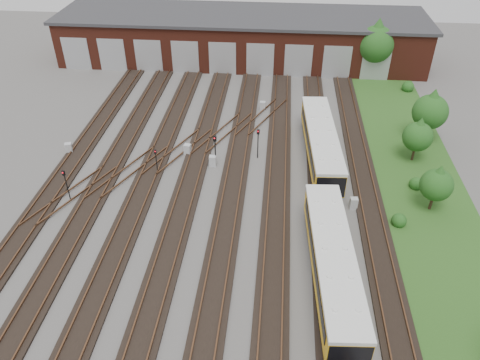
{
  "coord_description": "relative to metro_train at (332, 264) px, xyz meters",
  "views": [
    {
      "loc": [
        5.75,
        -25.28,
        25.27
      ],
      "look_at": [
        2.81,
        6.98,
        2.0
      ],
      "focal_mm": 35.0,
      "sensor_mm": 36.0,
      "label": 1
    }
  ],
  "objects": [
    {
      "name": "tree_2",
      "position": [
        11.04,
        20.75,
        1.91
      ],
      "size": [
        3.55,
        3.55,
        5.88
      ],
      "color": "#332317",
      "rests_on": "ground"
    },
    {
      "name": "signal_mast_1",
      "position": [
        -10.03,
        14.25,
        0.19
      ],
      "size": [
        0.31,
        0.29,
        3.19
      ],
      "rotation": [
        0.0,
        0.0,
        -0.18
      ],
      "color": "black",
      "rests_on": "ground"
    },
    {
      "name": "track_network",
      "position": [
        -10.17,
        2.74,
        -1.76
      ],
      "size": [
        30.4,
        70.0,
        0.33
      ],
      "color": "black",
      "rests_on": "ground"
    },
    {
      "name": "bush_1",
      "position": [
        8.48,
        12.15,
        -1.26
      ],
      "size": [
        1.22,
        1.22,
        1.22
      ],
      "primitive_type": "sphere",
      "color": "#1B4313",
      "rests_on": "ground"
    },
    {
      "name": "relay_cabinet_4",
      "position": [
        2.54,
        8.67,
        -1.34
      ],
      "size": [
        0.67,
        0.57,
        1.05
      ],
      "primitive_type": "cube",
      "rotation": [
        0.0,
        0.0,
        0.08
      ],
      "color": "#B1B5B7",
      "rests_on": "ground"
    },
    {
      "name": "signal_mast_0",
      "position": [
        -22.01,
        7.68,
        0.05
      ],
      "size": [
        0.26,
        0.24,
        3.01
      ],
      "rotation": [
        0.0,
        0.0,
        -0.24
      ],
      "color": "black",
      "rests_on": "ground"
    },
    {
      "name": "tree_0",
      "position": [
        7.78,
        37.15,
        3.14
      ],
      "size": [
        4.7,
        4.7,
        7.79
      ],
      "color": "#332317",
      "rests_on": "ground"
    },
    {
      "name": "grass_verge",
      "position": [
        9.0,
        12.15,
        -1.84
      ],
      "size": [
        8.0,
        55.0,
        0.05
      ],
      "primitive_type": "cube",
      "color": "#254A18",
      "rests_on": "ground"
    },
    {
      "name": "tree_3",
      "position": [
        9.03,
        9.13,
        1.01
      ],
      "size": [
        2.71,
        2.71,
        4.48
      ],
      "color": "#332317",
      "rests_on": "ground"
    },
    {
      "name": "signal_mast_2",
      "position": [
        -15.31,
        12.35,
        -0.22
      ],
      "size": [
        0.23,
        0.22,
        2.57
      ],
      "rotation": [
        0.0,
        0.0,
        0.21
      ],
      "color": "black",
      "rests_on": "ground"
    },
    {
      "name": "bush_0",
      "position": [
        6.0,
        6.84,
        -1.26
      ],
      "size": [
        1.22,
        1.22,
        1.22
      ],
      "primitive_type": "sphere",
      "color": "#1B4313",
      "rests_on": "ground"
    },
    {
      "name": "maintenance_shed",
      "position": [
        -10.01,
        42.12,
        1.34
      ],
      "size": [
        51.0,
        12.5,
        6.35
      ],
      "color": "#582116",
      "rests_on": "ground"
    },
    {
      "name": "ground",
      "position": [
        -10.0,
        2.15,
        -1.87
      ],
      "size": [
        120.0,
        120.0,
        0.0
      ],
      "primitive_type": "plane",
      "color": "#4D4947",
      "rests_on": "ground"
    },
    {
      "name": "relay_cabinet_1",
      "position": [
        -13.07,
        15.88,
        -1.32
      ],
      "size": [
        0.76,
        0.67,
        1.1
      ],
      "primitive_type": "cube",
      "rotation": [
        0.0,
        0.0,
        -0.21
      ],
      "color": "#B1B5B7",
      "rests_on": "ground"
    },
    {
      "name": "relay_cabinet_2",
      "position": [
        -10.29,
        14.04,
        -1.33
      ],
      "size": [
        0.66,
        0.56,
        1.08
      ],
      "primitive_type": "cube",
      "rotation": [
        0.0,
        0.0,
        0.03
      ],
      "color": "#B1B5B7",
      "rests_on": "ground"
    },
    {
      "name": "tree_1",
      "position": [
        9.1,
        16.77,
        1.15
      ],
      "size": [
        2.84,
        2.84,
        4.7
      ],
      "color": "#332317",
      "rests_on": "ground"
    },
    {
      "name": "bush_2",
      "position": [
        11.84,
        33.09,
        -1.13
      ],
      "size": [
        1.48,
        1.48,
        1.48
      ],
      "primitive_type": "sphere",
      "color": "#1B4313",
      "rests_on": "ground"
    },
    {
      "name": "relay_cabinet_0",
      "position": [
        -25.0,
        15.05,
        -1.33
      ],
      "size": [
        0.77,
        0.7,
        1.07
      ],
      "primitive_type": "cube",
      "rotation": [
        0.0,
        0.0,
        0.29
      ],
      "color": "#B1B5B7",
      "rests_on": "ground"
    },
    {
      "name": "metro_train",
      "position": [
        0.0,
        0.0,
        0.0
      ],
      "size": [
        3.52,
        46.66,
        3.0
      ],
      "rotation": [
        0.0,
        0.0,
        0.06
      ],
      "color": "black",
      "rests_on": "ground"
    },
    {
      "name": "relay_cabinet_3",
      "position": [
        -6.1,
        26.19,
        -1.34
      ],
      "size": [
        0.64,
        0.54,
        1.05
      ],
      "primitive_type": "cube",
      "rotation": [
        0.0,
        0.0,
        -0.02
      ],
      "color": "#B1B5B7",
      "rests_on": "ground"
    },
    {
      "name": "signal_mast_3",
      "position": [
        -6.05,
        15.81,
        0.18
      ],
      "size": [
        0.27,
        0.25,
        3.21
      ],
      "rotation": [
        0.0,
        0.0,
        -0.19
      ],
      "color": "black",
      "rests_on": "ground"
    }
  ]
}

